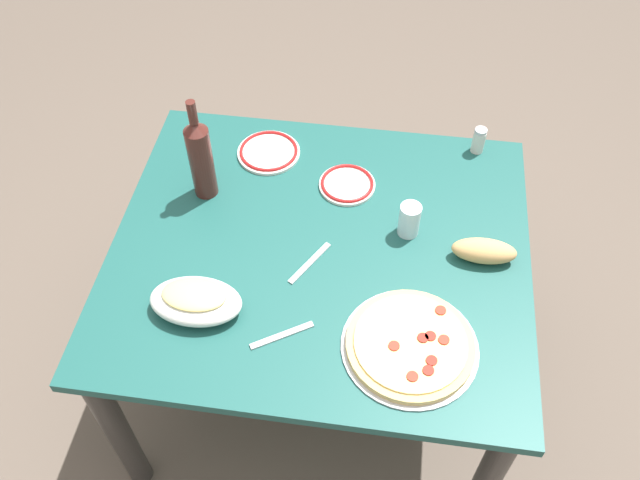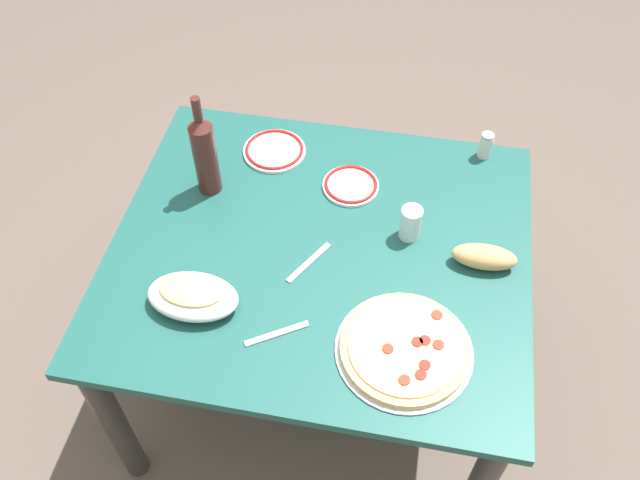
{
  "view_description": "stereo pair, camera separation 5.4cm",
  "coord_description": "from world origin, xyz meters",
  "px_view_note": "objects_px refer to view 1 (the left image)",
  "views": [
    {
      "loc": [
        0.16,
        -1.16,
        2.17
      ],
      "look_at": [
        0.0,
        0.0,
        0.75
      ],
      "focal_mm": 37.63,
      "sensor_mm": 36.0,
      "label": 1
    },
    {
      "loc": [
        0.22,
        -1.16,
        2.17
      ],
      "look_at": [
        0.0,
        0.0,
        0.75
      ],
      "focal_mm": 37.63,
      "sensor_mm": 36.0,
      "label": 2
    }
  ],
  "objects_px": {
    "baked_pasta_dish": "(196,300)",
    "bread_loaf": "(484,251)",
    "water_glass": "(409,220)",
    "side_plate_near": "(347,184)",
    "spice_shaker": "(479,140)",
    "pepperoni_pizza": "(410,345)",
    "wine_bottle": "(201,157)",
    "dining_table": "(320,271)",
    "side_plate_far": "(269,152)"
  },
  "relations": [
    {
      "from": "dining_table",
      "to": "wine_bottle",
      "type": "distance_m",
      "value": 0.47
    },
    {
      "from": "spice_shaker",
      "to": "pepperoni_pizza",
      "type": "bearing_deg",
      "value": -102.78
    },
    {
      "from": "dining_table",
      "to": "baked_pasta_dish",
      "type": "xyz_separation_m",
      "value": [
        -0.29,
        -0.25,
        0.15
      ]
    },
    {
      "from": "pepperoni_pizza",
      "to": "side_plate_near",
      "type": "relative_size",
      "value": 2.02
    },
    {
      "from": "side_plate_near",
      "to": "spice_shaker",
      "type": "bearing_deg",
      "value": 28.84
    },
    {
      "from": "side_plate_far",
      "to": "dining_table",
      "type": "bearing_deg",
      "value": -58.77
    },
    {
      "from": "side_plate_far",
      "to": "pepperoni_pizza",
      "type": "bearing_deg",
      "value": -53.15
    },
    {
      "from": "dining_table",
      "to": "baked_pasta_dish",
      "type": "distance_m",
      "value": 0.41
    },
    {
      "from": "bread_loaf",
      "to": "spice_shaker",
      "type": "xyz_separation_m",
      "value": [
        -0.01,
        0.44,
        0.01
      ]
    },
    {
      "from": "pepperoni_pizza",
      "to": "bread_loaf",
      "type": "xyz_separation_m",
      "value": [
        0.18,
        0.31,
        0.02
      ]
    },
    {
      "from": "dining_table",
      "to": "water_glass",
      "type": "xyz_separation_m",
      "value": [
        0.24,
        0.09,
        0.16
      ]
    },
    {
      "from": "pepperoni_pizza",
      "to": "side_plate_far",
      "type": "relative_size",
      "value": 1.75
    },
    {
      "from": "baked_pasta_dish",
      "to": "bread_loaf",
      "type": "height_order",
      "value": "baked_pasta_dish"
    },
    {
      "from": "wine_bottle",
      "to": "dining_table",
      "type": "bearing_deg",
      "value": -24.21
    },
    {
      "from": "dining_table",
      "to": "pepperoni_pizza",
      "type": "relative_size",
      "value": 3.38
    },
    {
      "from": "pepperoni_pizza",
      "to": "dining_table",
      "type": "bearing_deg",
      "value": 132.73
    },
    {
      "from": "side_plate_near",
      "to": "side_plate_far",
      "type": "distance_m",
      "value": 0.28
    },
    {
      "from": "bread_loaf",
      "to": "side_plate_near",
      "type": "bearing_deg",
      "value": 150.83
    },
    {
      "from": "side_plate_far",
      "to": "spice_shaker",
      "type": "xyz_separation_m",
      "value": [
        0.65,
        0.11,
        0.03
      ]
    },
    {
      "from": "baked_pasta_dish",
      "to": "spice_shaker",
      "type": "xyz_separation_m",
      "value": [
        0.72,
        0.71,
        0.0
      ]
    },
    {
      "from": "pepperoni_pizza",
      "to": "spice_shaker",
      "type": "relative_size",
      "value": 3.95
    },
    {
      "from": "wine_bottle",
      "to": "side_plate_far",
      "type": "relative_size",
      "value": 1.71
    },
    {
      "from": "baked_pasta_dish",
      "to": "water_glass",
      "type": "xyz_separation_m",
      "value": [
        0.52,
        0.34,
        0.01
      ]
    },
    {
      "from": "pepperoni_pizza",
      "to": "side_plate_far",
      "type": "xyz_separation_m",
      "value": [
        -0.48,
        0.64,
        -0.01
      ]
    },
    {
      "from": "side_plate_far",
      "to": "bread_loaf",
      "type": "bearing_deg",
      "value": -26.51
    },
    {
      "from": "water_glass",
      "to": "spice_shaker",
      "type": "height_order",
      "value": "water_glass"
    },
    {
      "from": "side_plate_far",
      "to": "baked_pasta_dish",
      "type": "bearing_deg",
      "value": -96.9
    },
    {
      "from": "wine_bottle",
      "to": "baked_pasta_dish",
      "type": "bearing_deg",
      "value": -78.99
    },
    {
      "from": "wine_bottle",
      "to": "side_plate_near",
      "type": "relative_size",
      "value": 1.99
    },
    {
      "from": "wine_bottle",
      "to": "bread_loaf",
      "type": "distance_m",
      "value": 0.83
    },
    {
      "from": "water_glass",
      "to": "baked_pasta_dish",
      "type": "bearing_deg",
      "value": -147.12
    },
    {
      "from": "baked_pasta_dish",
      "to": "bread_loaf",
      "type": "xyz_separation_m",
      "value": [
        0.73,
        0.27,
        -0.01
      ]
    },
    {
      "from": "pepperoni_pizza",
      "to": "wine_bottle",
      "type": "relative_size",
      "value": 1.02
    },
    {
      "from": "bread_loaf",
      "to": "water_glass",
      "type": "bearing_deg",
      "value": 162.0
    },
    {
      "from": "pepperoni_pizza",
      "to": "spice_shaker",
      "type": "bearing_deg",
      "value": 77.22
    },
    {
      "from": "side_plate_near",
      "to": "bread_loaf",
      "type": "height_order",
      "value": "bread_loaf"
    },
    {
      "from": "wine_bottle",
      "to": "pepperoni_pizza",
      "type": "bearing_deg",
      "value": -35.61
    },
    {
      "from": "baked_pasta_dish",
      "to": "side_plate_far",
      "type": "distance_m",
      "value": 0.61
    },
    {
      "from": "spice_shaker",
      "to": "baked_pasta_dish",
      "type": "bearing_deg",
      "value": -135.52
    },
    {
      "from": "side_plate_near",
      "to": "spice_shaker",
      "type": "xyz_separation_m",
      "value": [
        0.39,
        0.21,
        0.03
      ]
    },
    {
      "from": "wine_bottle",
      "to": "spice_shaker",
      "type": "bearing_deg",
      "value": 20.11
    },
    {
      "from": "side_plate_far",
      "to": "bread_loaf",
      "type": "relative_size",
      "value": 1.12
    },
    {
      "from": "water_glass",
      "to": "dining_table",
      "type": "bearing_deg",
      "value": -159.53
    },
    {
      "from": "water_glass",
      "to": "side_plate_near",
      "type": "distance_m",
      "value": 0.25
    },
    {
      "from": "dining_table",
      "to": "side_plate_far",
      "type": "distance_m",
      "value": 0.43
    },
    {
      "from": "side_plate_far",
      "to": "water_glass",
      "type": "bearing_deg",
      "value": -30.07
    },
    {
      "from": "water_glass",
      "to": "side_plate_near",
      "type": "bearing_deg",
      "value": 140.91
    },
    {
      "from": "baked_pasta_dish",
      "to": "water_glass",
      "type": "relative_size",
      "value": 2.31
    },
    {
      "from": "water_glass",
      "to": "spice_shaker",
      "type": "bearing_deg",
      "value": 61.96
    },
    {
      "from": "water_glass",
      "to": "pepperoni_pizza",
      "type": "bearing_deg",
      "value": -85.88
    }
  ]
}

